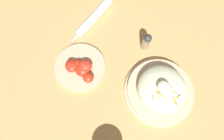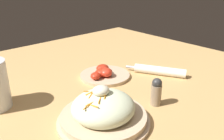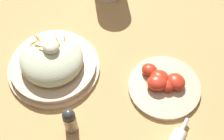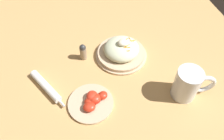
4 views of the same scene
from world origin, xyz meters
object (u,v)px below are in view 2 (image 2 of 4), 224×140
(tomato_plate, at_px, (104,74))
(salt_shaker, at_px, (156,92))
(salad_plate, at_px, (103,112))
(napkin_roll, at_px, (159,71))

(tomato_plate, relative_size, salt_shaker, 2.17)
(salad_plate, height_order, salt_shaker, salad_plate)
(salad_plate, xyz_separation_m, salt_shaker, (-0.17, 0.03, 0.01))
(tomato_plate, bearing_deg, salt_shaker, 86.90)
(salad_plate, height_order, napkin_roll, salad_plate)
(napkin_roll, relative_size, salt_shaker, 2.49)
(salad_plate, height_order, tomato_plate, salad_plate)
(tomato_plate, xyz_separation_m, salt_shaker, (0.01, 0.24, 0.03))
(napkin_roll, bearing_deg, salt_shaker, 34.77)
(salt_shaker, bearing_deg, salad_plate, -10.83)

